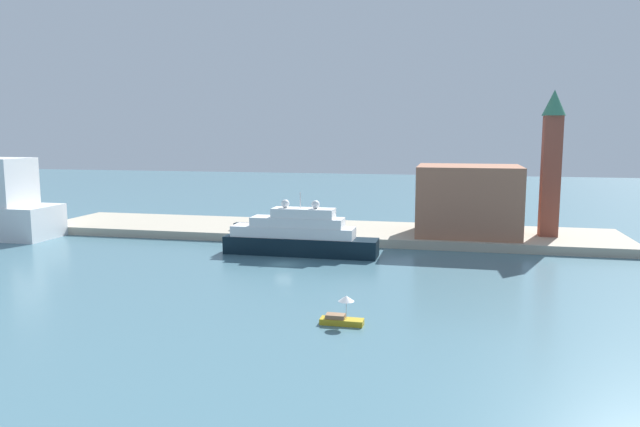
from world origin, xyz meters
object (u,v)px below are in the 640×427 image
(harbor_building, at_px, (468,200))
(parked_car, at_px, (242,227))
(bell_tower, at_px, (551,157))
(mooring_bollard, at_px, (342,235))
(large_yacht, at_px, (299,236))
(small_motorboat, at_px, (342,315))
(person_figure, at_px, (268,225))

(harbor_building, distance_m, parked_car, 42.04)
(harbor_building, bearing_deg, bell_tower, 5.81)
(bell_tower, bearing_deg, mooring_bollard, -165.55)
(large_yacht, bearing_deg, mooring_bollard, 60.15)
(small_motorboat, xyz_separation_m, bell_tower, (27.53, 51.98, 14.47))
(small_motorboat, height_order, bell_tower, bell_tower)
(large_yacht, relative_size, mooring_bollard, 31.16)
(mooring_bollard, bearing_deg, large_yacht, -119.85)
(bell_tower, distance_m, mooring_bollard, 39.02)
(large_yacht, distance_m, bell_tower, 46.64)
(person_figure, height_order, mooring_bollard, person_figure)
(small_motorboat, height_order, parked_car, small_motorboat)
(small_motorboat, height_order, harbor_building, harbor_building)
(large_yacht, relative_size, bell_tower, 0.98)
(harbor_building, bearing_deg, mooring_bollard, -160.26)
(small_motorboat, relative_size, bell_tower, 0.18)
(large_yacht, bearing_deg, parked_car, 138.56)
(large_yacht, relative_size, person_figure, 15.01)
(small_motorboat, bearing_deg, mooring_bollard, 100.46)
(harbor_building, height_order, mooring_bollard, harbor_building)
(harbor_building, bearing_deg, parked_car, -173.82)
(bell_tower, xyz_separation_m, person_figure, (-50.66, -4.31, -13.14))
(large_yacht, xyz_separation_m, bell_tower, (40.91, 18.66, 12.38))
(small_motorboat, distance_m, person_figure, 53.00)
(bell_tower, relative_size, person_figure, 15.26)
(harbor_building, relative_size, person_figure, 10.69)
(person_figure, bearing_deg, small_motorboat, -64.12)
(harbor_building, relative_size, bell_tower, 0.70)
(large_yacht, distance_m, harbor_building, 32.35)
(bell_tower, bearing_deg, parked_car, -173.91)
(harbor_building, xyz_separation_m, parked_car, (-41.42, -4.49, -5.62))
(parked_car, height_order, person_figure, person_figure)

